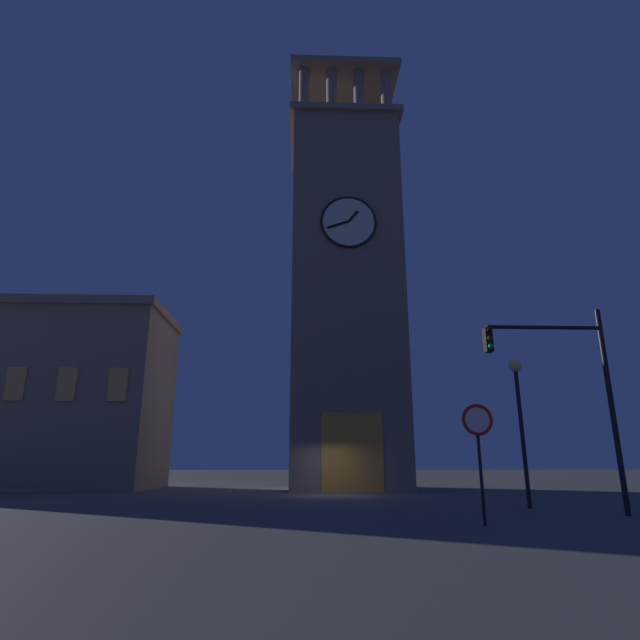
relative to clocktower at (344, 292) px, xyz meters
name	(u,v)px	position (x,y,z in m)	size (l,w,h in m)	color
ground_plane	(331,495)	(1.24, 5.72, -11.96)	(200.00, 200.00, 0.00)	#56544F
clocktower	(344,292)	(0.00, 0.00, 0.00)	(7.11, 7.95, 28.56)	gray
adjacent_wing_building	(24,396)	(19.27, -0.63, -6.67)	(16.58, 7.51, 10.55)	gray
traffic_signal_near	(570,376)	(-5.44, 15.70, -7.99)	(3.76, 0.41, 6.08)	black
street_lamp	(519,402)	(-4.87, 13.20, -8.48)	(0.44, 0.44, 4.97)	black
no_horn_sign	(478,429)	(-1.70, 18.00, -9.72)	(0.78, 0.14, 2.86)	black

